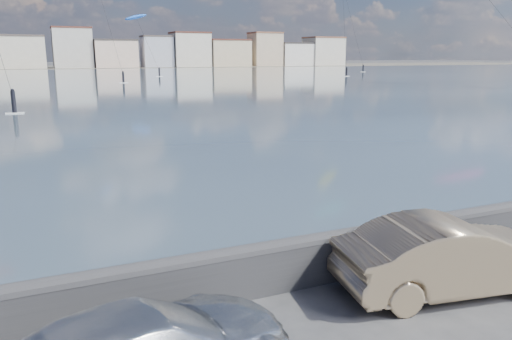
{
  "coord_description": "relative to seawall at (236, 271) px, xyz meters",
  "views": [
    {
      "loc": [
        -3.24,
        -5.55,
        4.62
      ],
      "look_at": [
        1.0,
        4.0,
        2.2
      ],
      "focal_mm": 35.0,
      "sensor_mm": 36.0,
      "label": 1
    }
  ],
  "objects": [
    {
      "name": "far_buildings",
      "position": [
        1.31,
        183.3,
        5.44
      ],
      "size": [
        240.79,
        13.26,
        14.6
      ],
      "color": "silver",
      "rests_on": "ground"
    },
    {
      "name": "bay_water",
      "position": [
        0.0,
        88.8,
        -0.58
      ],
      "size": [
        500.0,
        177.0,
        0.0
      ],
      "primitive_type": "cube",
      "color": "#364954",
      "rests_on": "ground"
    },
    {
      "name": "seawall",
      "position": [
        0.0,
        0.0,
        0.0
      ],
      "size": [
        400.0,
        0.36,
        1.08
      ],
      "color": "#28282B",
      "rests_on": "ground"
    },
    {
      "name": "kitesurfer_8",
      "position": [
        20.27,
        113.01,
        12.34
      ],
      "size": [
        7.64,
        17.16,
        14.54
      ],
      "color": "blue",
      "rests_on": "ground"
    },
    {
      "name": "far_shore_strip",
      "position": [
        0.0,
        197.3,
        -0.57
      ],
      "size": [
        500.0,
        60.0,
        0.0
      ],
      "primitive_type": "cube",
      "color": "#4C473D",
      "rests_on": "ground"
    },
    {
      "name": "car_champagne",
      "position": [
        4.0,
        -1.4,
        0.17
      ],
      "size": [
        4.75,
        2.31,
        1.5
      ],
      "primitive_type": "imported",
      "rotation": [
        0.0,
        0.0,
        1.41
      ],
      "color": "tan",
      "rests_on": "ground"
    }
  ]
}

